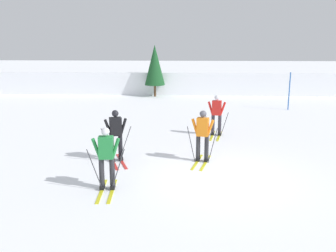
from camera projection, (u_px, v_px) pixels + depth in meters
name	position (u px, v px, depth m)	size (l,w,h in m)	color
ground_plane	(221.00, 178.00, 10.91)	(120.00, 120.00, 0.00)	white
far_snow_ridge	(199.00, 80.00, 29.60)	(80.00, 6.34, 1.61)	white
skier_black	(116.00, 133.00, 12.24)	(0.95, 1.63, 1.71)	red
skier_red	(217.00, 114.00, 15.50)	(0.99, 1.64, 1.71)	gold
skier_orange	(203.00, 133.00, 12.17)	(0.98, 1.64, 1.71)	gold
skier_green	(106.00, 155.00, 9.88)	(1.00, 1.62, 1.71)	gold
trail_marker_pole	(289.00, 91.00, 21.17)	(0.06, 0.06, 2.12)	#1E56AD
conifer_far_left	(155.00, 65.00, 25.84)	(1.41, 1.41, 3.57)	#513823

